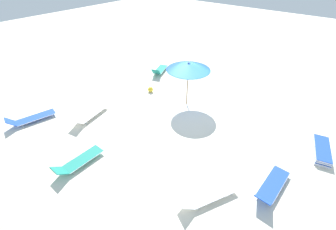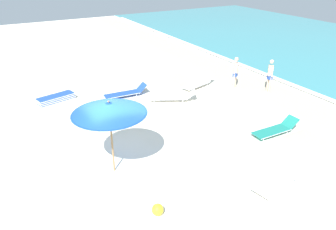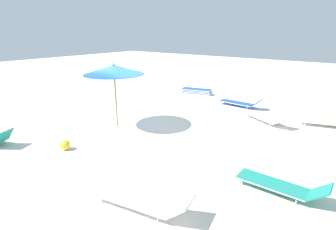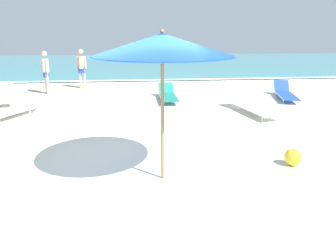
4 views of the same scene
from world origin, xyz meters
name	(u,v)px [view 1 (image 1 of 4)]	position (x,y,z in m)	size (l,w,h in m)	color
ground_plane	(189,112)	(0.00, 0.01, -0.08)	(60.00, 60.00, 0.16)	silver
beach_umbrella	(189,67)	(0.58, -0.52, 2.34)	(2.38, 2.38, 2.60)	#9E7547
lounger_stack	(322,151)	(-6.40, -0.97, 0.16)	(1.04, 1.96, 0.32)	blue
sun_lounger_under_umbrella	(207,195)	(-3.63, 4.20, 0.21)	(1.57, 2.30, 0.52)	white
sun_lounger_beside_umbrella	(31,118)	(5.94, 6.02, 0.21)	(1.12, 2.33, 0.59)	blue
sun_lounger_near_water_left	(79,161)	(1.37, 6.17, 0.21)	(0.64, 2.09, 0.54)	#1E8475
sun_lounger_near_water_right	(160,70)	(4.55, -2.71, 0.22)	(1.25, 2.04, 0.62)	#1E8475
sun_lounger_mid_beach_pair_a	(272,186)	(-5.32, 2.37, 0.21)	(0.72, 2.25, 0.56)	blue
sun_lounger_mid_beach_pair_b	(89,114)	(3.84, 3.91, 0.21)	(1.04, 2.39, 0.54)	white
beach_ball	(150,89)	(3.17, -0.21, 0.17)	(0.34, 0.34, 0.34)	yellow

